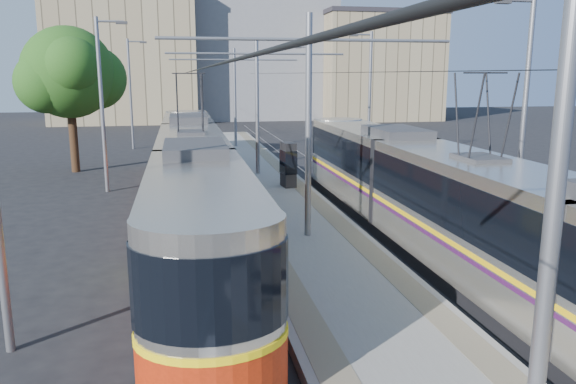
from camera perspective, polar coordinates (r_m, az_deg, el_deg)
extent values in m
plane|color=black|center=(11.47, 11.27, -16.80)|extent=(160.00, 160.00, 0.00)
cube|color=gray|center=(27.10, -2.21, 0.55)|extent=(4.00, 50.00, 0.30)
cube|color=gray|center=(26.90, -5.27, 0.75)|extent=(0.70, 50.00, 0.01)
cube|color=gray|center=(27.32, 0.80, 0.98)|extent=(0.70, 50.00, 0.01)
cube|color=gray|center=(26.84, -11.36, -0.09)|extent=(0.07, 70.00, 0.03)
cube|color=gray|center=(26.86, -8.30, 0.03)|extent=(0.07, 70.00, 0.03)
cube|color=gray|center=(27.70, 3.70, 0.49)|extent=(0.07, 70.00, 0.03)
cube|color=gray|center=(28.09, 6.53, 0.60)|extent=(0.07, 70.00, 0.03)
cube|color=black|center=(21.83, -9.56, -2.26)|extent=(2.30, 27.25, 0.40)
cube|color=#ACA69E|center=(21.49, -9.71, 2.02)|extent=(2.40, 25.65, 2.90)
cube|color=black|center=(21.42, -9.76, 3.33)|extent=(2.43, 25.65, 1.30)
cube|color=yellow|center=(21.56, -9.68, 0.97)|extent=(2.43, 25.65, 0.12)
cube|color=#B2250A|center=(21.66, -9.63, -0.33)|extent=(2.42, 25.65, 1.10)
cube|color=#2D2D30|center=(21.28, -9.86, 6.26)|extent=(1.68, 3.00, 0.30)
cube|color=black|center=(16.07, 18.13, -7.87)|extent=(2.30, 28.38, 0.40)
cube|color=#BAB5AA|center=(15.60, 18.52, -2.14)|extent=(2.40, 26.78, 2.90)
cube|color=black|center=(15.50, 18.64, -0.35)|extent=(2.43, 26.78, 1.30)
cube|color=yellow|center=(15.70, 18.43, -3.56)|extent=(2.43, 26.78, 0.12)
cube|color=#3B1241|center=(15.74, 18.39, -4.09)|extent=(2.43, 26.78, 0.10)
cube|color=#2D2D30|center=(15.31, 18.91, 3.68)|extent=(1.68, 3.00, 0.30)
cylinder|color=gray|center=(6.81, 25.25, -3.40)|extent=(0.20, 0.20, 7.00)
cylinder|color=gray|center=(17.81, 2.09, 6.50)|extent=(0.20, 0.20, 7.00)
cylinder|color=gray|center=(17.76, 2.16, 15.21)|extent=(9.20, 0.10, 0.10)
cylinder|color=gray|center=(29.59, -3.15, 8.62)|extent=(0.20, 0.20, 7.00)
cylinder|color=gray|center=(29.57, -3.21, 13.85)|extent=(9.20, 0.10, 0.10)
cylinder|color=gray|center=(41.50, -5.41, 9.51)|extent=(0.20, 0.20, 7.00)
cylinder|color=gray|center=(41.48, -5.49, 13.23)|extent=(9.20, 0.10, 0.10)
cylinder|color=black|center=(26.28, -10.26, 11.87)|extent=(0.02, 70.00, 0.02)
cylinder|color=black|center=(27.35, 5.34, 11.99)|extent=(0.02, 70.00, 0.02)
cylinder|color=gray|center=(27.55, -18.38, 8.22)|extent=(0.18, 0.18, 8.00)
cube|color=#2D2D30|center=(27.49, -16.55, 16.16)|extent=(0.50, 0.22, 0.12)
cylinder|color=gray|center=(43.45, -15.71, 9.49)|extent=(0.18, 0.18, 8.00)
cube|color=#2D2D30|center=(43.41, -14.50, 14.51)|extent=(0.50, 0.22, 0.12)
cylinder|color=gray|center=(20.79, 22.84, 6.91)|extent=(0.18, 0.18, 8.00)
cube|color=#2D2D30|center=(20.28, 21.01, 17.59)|extent=(0.50, 0.22, 0.12)
cylinder|color=gray|center=(35.23, 8.28, 9.36)|extent=(0.18, 0.18, 8.00)
cube|color=#2D2D30|center=(34.93, 6.70, 15.53)|extent=(0.50, 0.22, 0.12)
cylinder|color=gray|center=(50.62, 2.30, 10.19)|extent=(0.18, 0.18, 8.00)
cube|color=#2D2D30|center=(50.41, 1.08, 14.45)|extent=(0.50, 0.22, 0.12)
cube|color=black|center=(26.18, 0.03, 2.79)|extent=(0.65, 0.96, 2.08)
cube|color=black|center=(26.16, 0.03, 3.09)|extent=(0.69, 1.00, 1.08)
cylinder|color=#382314|center=(34.15, -20.92, 4.72)|extent=(0.46, 0.46, 3.36)
sphere|color=#1B4112|center=(33.94, -21.41, 11.24)|extent=(5.04, 5.04, 5.04)
sphere|color=#1B4112|center=(34.58, -19.03, 10.88)|extent=(3.57, 3.57, 3.57)
cube|color=gray|center=(69.57, -16.22, 12.94)|extent=(16.00, 12.00, 14.68)
cube|color=slate|center=(74.01, -3.18, 14.11)|extent=(18.00, 14.00, 16.82)
cube|color=gray|center=(71.42, 8.99, 12.27)|extent=(14.00, 10.00, 12.33)
cube|color=#262328|center=(71.78, 9.16, 17.40)|extent=(14.28, 10.20, 0.50)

